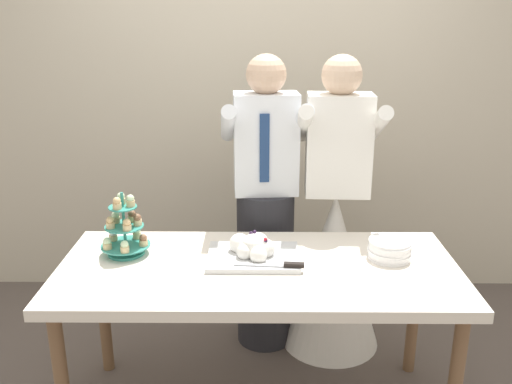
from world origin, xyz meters
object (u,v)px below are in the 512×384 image
cupcake_stand (125,231)px  plate_stack (390,249)px  main_cake_tray (253,251)px  person_groom (265,221)px  person_bride (334,250)px  dessert_table (258,281)px

cupcake_stand → plate_stack: size_ratio=1.51×
main_cake_tray → person_groom: 0.56m
plate_stack → main_cake_tray: bearing=-178.8°
person_groom → person_bride: size_ratio=1.00×
main_cake_tray → person_bride: 0.73m
cupcake_stand → person_bride: (1.04, 0.47, -0.31)m
main_cake_tray → person_groom: size_ratio=0.26×
dessert_table → person_bride: bearing=54.7°
plate_stack → person_groom: bearing=136.6°
plate_stack → dessert_table: bearing=-172.0°
dessert_table → person_bride: person_bride is taller
dessert_table → person_bride: 0.74m
person_groom → person_bride: 0.42m
main_cake_tray → plate_stack: size_ratio=2.15×
main_cake_tray → person_groom: (0.06, 0.55, -0.07)m
dessert_table → plate_stack: (0.61, 0.09, 0.12)m
main_cake_tray → cupcake_stand: bearing=175.1°
main_cake_tray → dessert_table: bearing=-72.1°
main_cake_tray → person_groom: person_groom is taller
cupcake_stand → main_cake_tray: (0.60, -0.05, -0.08)m
cupcake_stand → person_groom: size_ratio=0.18×
person_bride → plate_stack: bearing=-70.2°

